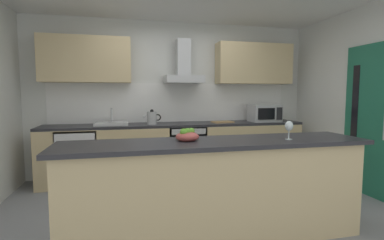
% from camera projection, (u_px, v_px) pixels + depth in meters
% --- Properties ---
extents(ground, '(5.80, 4.45, 0.02)m').
position_uv_depth(ground, '(199.00, 211.00, 3.44)').
color(ground, gray).
extents(wall_back, '(5.80, 0.12, 2.60)m').
position_uv_depth(wall_back, '(174.00, 99.00, 5.05)').
color(wall_back, silver).
rests_on(wall_back, ground).
extents(wall_right, '(0.12, 4.45, 2.60)m').
position_uv_depth(wall_right, '(376.00, 100.00, 3.88)').
color(wall_right, silver).
rests_on(wall_right, ground).
extents(backsplash_tile, '(4.08, 0.02, 0.66)m').
position_uv_depth(backsplash_tile, '(174.00, 103.00, 4.99)').
color(backsplash_tile, white).
extents(counter_back, '(4.22, 0.60, 0.90)m').
position_uv_depth(counter_back, '(178.00, 150.00, 4.76)').
color(counter_back, '#D1B784').
rests_on(counter_back, ground).
extents(counter_island, '(2.89, 0.64, 0.95)m').
position_uv_depth(counter_island, '(216.00, 190.00, 2.71)').
color(counter_island, '#D1B784').
rests_on(counter_island, ground).
extents(upper_cabinets, '(4.16, 0.32, 0.70)m').
position_uv_depth(upper_cabinets, '(176.00, 62.00, 4.77)').
color(upper_cabinets, '#D1B784').
extents(side_door, '(0.08, 0.85, 2.05)m').
position_uv_depth(side_door, '(369.00, 120.00, 3.90)').
color(side_door, '#1E664C').
rests_on(side_door, ground).
extents(oven, '(0.60, 0.62, 0.80)m').
position_uv_depth(oven, '(185.00, 150.00, 4.76)').
color(oven, slate).
rests_on(oven, ground).
extents(refrigerator, '(0.58, 0.60, 0.85)m').
position_uv_depth(refrigerator, '(79.00, 157.00, 4.38)').
color(refrigerator, white).
rests_on(refrigerator, ground).
extents(microwave, '(0.50, 0.38, 0.30)m').
position_uv_depth(microwave, '(265.00, 113.00, 5.00)').
color(microwave, '#B7BABC').
rests_on(microwave, counter_back).
extents(sink, '(0.50, 0.40, 0.26)m').
position_uv_depth(sink, '(112.00, 123.00, 4.46)').
color(sink, silver).
rests_on(sink, counter_back).
extents(kettle, '(0.29, 0.15, 0.24)m').
position_uv_depth(kettle, '(152.00, 118.00, 4.55)').
color(kettle, '#B7BABC').
rests_on(kettle, counter_back).
extents(range_hood, '(0.62, 0.45, 0.72)m').
position_uv_depth(range_hood, '(183.00, 69.00, 4.77)').
color(range_hood, '#B7BABC').
extents(wine_glass, '(0.08, 0.08, 0.18)m').
position_uv_depth(wine_glass, '(289.00, 127.00, 2.73)').
color(wine_glass, silver).
rests_on(wine_glass, counter_island).
extents(fruit_bowl, '(0.22, 0.22, 0.13)m').
position_uv_depth(fruit_bowl, '(187.00, 136.00, 2.68)').
color(fruit_bowl, '#B24C47').
rests_on(fruit_bowl, counter_island).
extents(chopping_board, '(0.37, 0.26, 0.02)m').
position_uv_depth(chopping_board, '(223.00, 122.00, 4.84)').
color(chopping_board, tan).
rests_on(chopping_board, counter_back).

